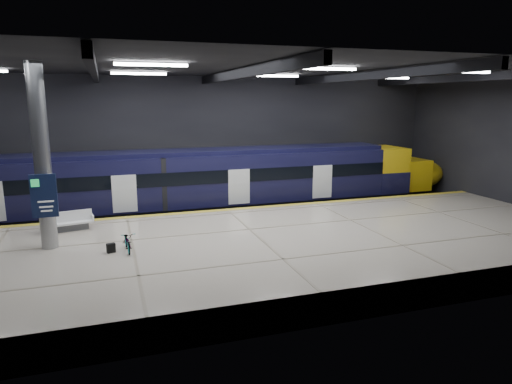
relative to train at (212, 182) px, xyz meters
name	(u,v)px	position (x,y,z in m)	size (l,w,h in m)	color
ground	(243,246)	(0.21, -5.50, -2.06)	(30.00, 30.00, 0.00)	black
room_shell	(242,121)	(0.21, -5.49, 3.66)	(30.10, 16.10, 8.05)	black
platform	(261,252)	(0.21, -8.00, -1.51)	(30.00, 11.00, 1.10)	beige
safety_strip	(228,210)	(0.21, -2.75, -0.95)	(30.00, 0.40, 0.01)	gold
rails	(216,216)	(0.21, 0.00, -1.98)	(30.00, 1.52, 0.16)	gray
train	(212,182)	(0.00, 0.00, 0.00)	(29.40, 2.84, 3.79)	black
bench	(70,224)	(-7.23, -4.23, -0.66)	(2.04, 1.13, 0.85)	#595B60
bicycle	(127,241)	(-4.99, -7.86, -0.58)	(0.50, 1.45, 0.76)	#99999E
pannier_bag	(111,248)	(-5.59, -7.86, -0.78)	(0.30, 0.18, 0.35)	black
info_column	(42,160)	(-7.79, -6.52, 2.40)	(0.90, 0.78, 6.90)	#9EA0A5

